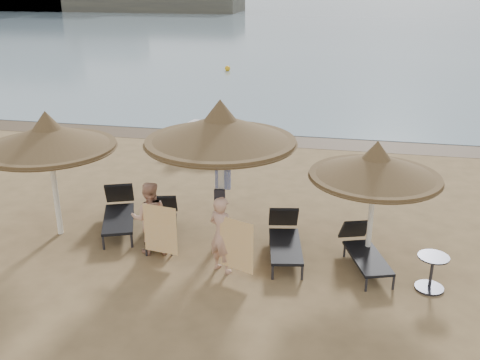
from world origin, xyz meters
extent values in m
plane|color=olive|center=(0.00, 0.00, 0.00)|extent=(160.00, 160.00, 0.00)
cube|color=slate|center=(0.00, 80.00, 0.01)|extent=(200.00, 140.00, 0.03)
cube|color=brown|center=(0.00, 9.40, 0.00)|extent=(200.00, 1.60, 0.01)
cylinder|color=white|center=(-3.80, 0.95, 1.07)|extent=(0.12, 0.12, 2.13)
cone|color=brown|center=(-3.80, 0.95, 2.36)|extent=(2.95, 2.95, 0.56)
cone|color=brown|center=(-3.80, 0.95, 2.69)|extent=(0.71, 0.71, 0.46)
cylinder|color=brown|center=(-3.80, 0.95, 2.09)|extent=(2.89, 2.89, 0.10)
cylinder|color=white|center=(-0.03, 1.37, 1.19)|extent=(0.14, 0.14, 2.37)
cone|color=brown|center=(-0.03, 1.37, 2.62)|extent=(3.27, 3.27, 0.62)
cone|color=brown|center=(-0.03, 1.37, 2.99)|extent=(0.79, 0.79, 0.51)
cylinder|color=brown|center=(-0.03, 1.37, 2.33)|extent=(3.21, 3.21, 0.11)
cylinder|color=white|center=(3.18, 1.07, 0.96)|extent=(0.11, 0.11, 1.92)
cone|color=brown|center=(3.18, 1.07, 2.12)|extent=(2.65, 2.65, 0.50)
cone|color=brown|center=(3.18, 1.07, 2.42)|extent=(0.64, 0.64, 0.41)
cylinder|color=brown|center=(3.18, 1.07, 1.88)|extent=(2.60, 2.60, 0.09)
cylinder|color=#2D2D35|center=(-2.47, 0.40, 0.15)|extent=(0.05, 0.05, 0.31)
cylinder|color=#2D2D35|center=(-1.90, 0.62, 0.15)|extent=(0.05, 0.05, 0.31)
cylinder|color=#2D2D35|center=(-3.01, 1.83, 0.15)|extent=(0.05, 0.05, 0.31)
cylinder|color=#2D2D35|center=(-2.44, 2.04, 0.15)|extent=(0.05, 0.05, 0.31)
cube|color=black|center=(-2.48, 1.27, 0.34)|extent=(1.21, 1.77, 0.07)
cube|color=black|center=(-2.82, 2.17, 0.60)|extent=(0.79, 0.67, 0.62)
cylinder|color=#2D2D35|center=(-1.45, 0.32, 0.13)|extent=(0.05, 0.05, 0.27)
cylinder|color=#2D2D35|center=(-0.93, 0.45, 0.13)|extent=(0.05, 0.05, 0.27)
cylinder|color=#2D2D35|center=(-1.78, 1.63, 0.13)|extent=(0.05, 0.05, 0.27)
cylinder|color=#2D2D35|center=(-1.25, 1.76, 0.13)|extent=(0.05, 0.05, 0.27)
cube|color=black|center=(-1.36, 1.08, 0.30)|extent=(0.93, 1.54, 0.06)
cube|color=black|center=(-1.57, 1.91, 0.53)|extent=(0.68, 0.54, 0.55)
cylinder|color=#2D2D35|center=(1.33, -0.10, 0.15)|extent=(0.05, 0.05, 0.29)
cylinder|color=#2D2D35|center=(1.91, 0.01, 0.15)|extent=(0.05, 0.05, 0.29)
cylinder|color=#2D2D35|center=(1.08, 1.34, 0.15)|extent=(0.05, 0.05, 0.29)
cylinder|color=#2D2D35|center=(1.66, 1.44, 0.15)|extent=(0.05, 0.05, 0.29)
cube|color=black|center=(1.49, 0.72, 0.32)|extent=(0.90, 1.65, 0.06)
cube|color=black|center=(1.33, 1.63, 0.57)|extent=(0.71, 0.54, 0.59)
cylinder|color=#2D2D35|center=(3.14, -0.17, 0.14)|extent=(0.05, 0.05, 0.27)
cylinder|color=#2D2D35|center=(3.65, 0.00, 0.14)|extent=(0.05, 0.05, 0.27)
cylinder|color=#2D2D35|center=(2.71, 1.11, 0.14)|extent=(0.05, 0.05, 0.27)
cylinder|color=#2D2D35|center=(3.23, 1.28, 0.14)|extent=(0.05, 0.05, 0.27)
cube|color=black|center=(3.17, 0.60, 0.30)|extent=(1.02, 1.56, 0.06)
cube|color=black|center=(2.90, 1.41, 0.53)|extent=(0.70, 0.58, 0.55)
cylinder|color=#2D2D35|center=(4.34, 0.16, 0.02)|extent=(0.55, 0.55, 0.04)
cylinder|color=#2D2D35|center=(4.34, 0.16, 0.35)|extent=(0.06, 0.06, 0.66)
cylinder|color=#2D2D35|center=(4.34, 0.16, 0.69)|extent=(0.58, 0.58, 0.03)
imported|color=tan|center=(-1.40, 0.52, 0.94)|extent=(0.99, 0.78, 1.88)
imported|color=tan|center=(0.28, 0.05, 0.94)|extent=(1.03, 0.91, 1.89)
cube|color=orange|center=(-1.05, 0.17, 0.74)|extent=(0.76, 0.14, 1.07)
cube|color=orange|center=(0.63, -0.20, 0.75)|extent=(0.72, 0.31, 1.08)
cube|color=white|center=(-0.03, 1.55, 1.40)|extent=(0.34, 0.12, 0.43)
cube|color=#212128|center=(-0.03, 1.21, 1.13)|extent=(0.24, 0.09, 0.33)
cube|color=#204497|center=(-2.02, 7.46, 0.27)|extent=(2.39, 1.73, 0.54)
cube|color=silver|center=(-2.02, 7.46, 0.61)|extent=(1.58, 1.36, 0.24)
cube|color=silver|center=(-2.40, 7.54, 0.83)|extent=(0.68, 0.97, 0.34)
sphere|color=#FCB115|center=(-4.84, 23.60, 0.17)|extent=(0.34, 0.34, 0.34)
camera|label=1|loc=(2.50, -9.22, 5.64)|focal=40.00mm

